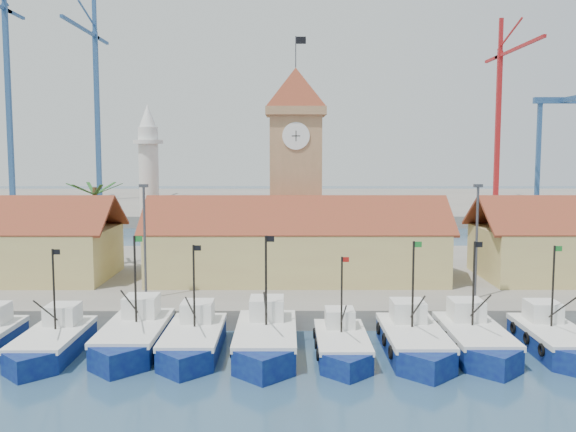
{
  "coord_description": "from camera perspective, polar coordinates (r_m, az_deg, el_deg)",
  "views": [
    {
      "loc": [
        -0.91,
        -37.69,
        13.11
      ],
      "look_at": [
        -0.77,
        18.0,
        7.42
      ],
      "focal_mm": 40.0,
      "sensor_mm": 36.0,
      "label": 1
    }
  ],
  "objects": [
    {
      "name": "ground",
      "position": [
        39.92,
        1.2,
        -13.35
      ],
      "size": [
        400.0,
        400.0,
        0.0
      ],
      "primitive_type": "plane",
      "color": "navy",
      "rests_on": "ground"
    },
    {
      "name": "quay",
      "position": [
        62.93,
        0.69,
        -5.5
      ],
      "size": [
        140.0,
        32.0,
        1.5
      ],
      "primitive_type": "cube",
      "color": "gray",
      "rests_on": "ground"
    },
    {
      "name": "terminal",
      "position": [
        148.19,
        0.21,
        1.15
      ],
      "size": [
        240.0,
        80.0,
        2.0
      ],
      "primitive_type": "cube",
      "color": "gray",
      "rests_on": "ground"
    },
    {
      "name": "boat_1",
      "position": [
        44.44,
        -20.32,
        -10.7
      ],
      "size": [
        3.48,
        9.52,
        7.2
      ],
      "color": "#0B1159",
      "rests_on": "ground"
    },
    {
      "name": "boat_2",
      "position": [
        43.98,
        -13.6,
        -10.56
      ],
      "size": [
        3.83,
        10.5,
        7.95
      ],
      "color": "#0B1159",
      "rests_on": "ground"
    },
    {
      "name": "boat_3",
      "position": [
        42.63,
        -8.46,
        -11.07
      ],
      "size": [
        3.57,
        9.79,
        7.41
      ],
      "color": "#0B1159",
      "rests_on": "ground"
    },
    {
      "name": "boat_4",
      "position": [
        42.03,
        -1.99,
        -11.16
      ],
      "size": [
        3.89,
        10.66,
        8.07
      ],
      "color": "#0B1159",
      "rests_on": "ground"
    },
    {
      "name": "boat_5",
      "position": [
        41.66,
        4.85,
        -11.53
      ],
      "size": [
        3.25,
        8.89,
        6.73
      ],
      "color": "#0B1159",
      "rests_on": "ground"
    },
    {
      "name": "boat_6",
      "position": [
        42.63,
        11.19,
        -11.07
      ],
      "size": [
        3.72,
        10.19,
        7.71
      ],
      "color": "#0B1159",
      "rests_on": "ground"
    },
    {
      "name": "boat_7",
      "position": [
        44.02,
        16.37,
        -10.67
      ],
      "size": [
        3.68,
        10.08,
        7.63
      ],
      "color": "#0B1159",
      "rests_on": "ground"
    },
    {
      "name": "boat_8",
      "position": [
        45.77,
        22.75,
        -10.29
      ],
      "size": [
        3.54,
        9.7,
        7.34
      ],
      "color": "#0B1159",
      "rests_on": "ground"
    },
    {
      "name": "hall_center",
      "position": [
        58.42,
        0.75,
        -3.15
      ],
      "size": [
        27.04,
        10.13,
        7.61
      ],
      "color": "tan",
      "rests_on": "quay"
    },
    {
      "name": "clock_tower",
      "position": [
        63.7,
        0.68,
        4.8
      ],
      "size": [
        5.8,
        5.8,
        22.7
      ],
      "color": "tan",
      "rests_on": "quay"
    },
    {
      "name": "minaret",
      "position": [
        67.27,
        -12.25,
        2.82
      ],
      "size": [
        3.0,
        3.0,
        16.3
      ],
      "color": "silver",
      "rests_on": "quay"
    },
    {
      "name": "palm_tree",
      "position": [
        66.85,
        -16.74,
        -0.31
      ],
      "size": [
        5.6,
        5.03,
        8.39
      ],
      "color": "brown",
      "rests_on": "quay"
    },
    {
      "name": "lamp_posts",
      "position": [
        50.15,
        1.47,
        -1.77
      ],
      "size": [
        80.7,
        0.25,
        9.03
      ],
      "color": "#3F3F44",
      "rests_on": "quay"
    },
    {
      "name": "crane_blue_far",
      "position": [
        151.03,
        -23.98,
        11.62
      ],
      "size": [
        1.0,
        38.06,
        49.03
      ],
      "color": "#294E80",
      "rests_on": "terminal"
    },
    {
      "name": "crane_blue_near",
      "position": [
        151.24,
        -16.78,
        10.69
      ],
      "size": [
        1.0,
        31.46,
        44.46
      ],
      "color": "#294E80",
      "rests_on": "terminal"
    },
    {
      "name": "crane_red_right",
      "position": [
        148.93,
        18.44,
        9.81
      ],
      "size": [
        1.0,
        34.37,
        39.78
      ],
      "color": "#A7191B",
      "rests_on": "terminal"
    },
    {
      "name": "gantry",
      "position": [
        157.61,
        23.62,
        7.87
      ],
      "size": [
        13.0,
        22.0,
        23.2
      ],
      "color": "#294E80",
      "rests_on": "terminal"
    }
  ]
}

